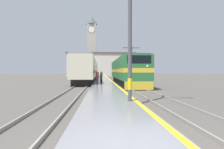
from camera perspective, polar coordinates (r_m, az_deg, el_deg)
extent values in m
plane|color=#514C47|center=(33.76, -2.99, -2.13)|extent=(200.00, 200.00, 0.00)
cube|color=slate|center=(28.76, -2.83, -2.38)|extent=(2.97, 140.00, 0.29)
cube|color=yellow|center=(28.81, -0.17, -2.08)|extent=(0.20, 140.00, 0.00)
cube|color=#514C47|center=(29.00, 3.41, -2.62)|extent=(2.84, 140.00, 0.02)
cube|color=gray|center=(28.91, 2.00, -2.47)|extent=(0.07, 140.00, 0.14)
cube|color=gray|center=(29.09, 4.81, -2.45)|extent=(0.07, 140.00, 0.14)
cube|color=#514C47|center=(28.85, -8.42, -2.65)|extent=(2.83, 140.00, 0.02)
cube|color=gray|center=(28.91, -9.84, -2.49)|extent=(0.07, 140.00, 0.14)
cube|color=gray|center=(28.80, -6.99, -2.49)|extent=(0.07, 140.00, 0.14)
cube|color=black|center=(25.27, 4.50, -2.16)|extent=(2.46, 15.95, 0.90)
cube|color=#286B38|center=(25.23, 4.51, 1.85)|extent=(2.90, 17.34, 2.63)
cube|color=gold|center=(25.23, 4.51, 1.25)|extent=(2.92, 17.36, 0.44)
cube|color=gold|center=(16.90, 8.76, -3.59)|extent=(2.75, 0.30, 0.81)
cube|color=black|center=(16.80, 8.85, 4.88)|extent=(2.32, 0.12, 0.80)
sphere|color=white|center=(16.57, 6.18, 2.74)|extent=(0.20, 0.20, 0.20)
sphere|color=white|center=(16.92, 11.51, 2.69)|extent=(0.20, 0.20, 0.20)
cube|color=#4C4C51|center=(25.29, 4.51, 4.97)|extent=(2.61, 16.47, 0.12)
cylinder|color=#333333|center=(20.73, 6.43, 7.39)|extent=(0.06, 0.63, 1.03)
cylinder|color=#333333|center=(21.42, 6.09, 7.19)|extent=(0.06, 0.63, 1.03)
cube|color=#262626|center=(21.14, 6.26, 8.64)|extent=(2.03, 0.08, 0.06)
cube|color=black|center=(41.03, -7.09, -0.95)|extent=(2.46, 40.12, 0.90)
cube|color=beige|center=(41.01, -7.09, 1.77)|extent=(2.90, 41.79, 2.99)
cube|color=black|center=(41.02, -7.10, 2.61)|extent=(2.92, 40.95, 0.64)
cube|color=maroon|center=(41.00, -7.09, 0.94)|extent=(2.92, 40.95, 0.36)
cube|color=gray|center=(41.06, -7.10, 4.00)|extent=(2.67, 41.79, 0.20)
cylinder|color=#4C4C51|center=(9.53, 5.88, 15.94)|extent=(0.21, 0.21, 8.03)
cylinder|color=yellow|center=(9.23, 5.84, -3.08)|extent=(0.23, 0.23, 0.60)
cylinder|color=#23232D|center=(20.64, -4.80, -2.21)|extent=(0.26, 0.26, 0.80)
cylinder|color=maroon|center=(20.62, -4.81, -0.19)|extent=(0.34, 0.34, 0.66)
sphere|color=tan|center=(20.61, -4.81, 1.03)|extent=(0.22, 0.22, 0.22)
cylinder|color=#23232D|center=(23.73, -3.52, -1.81)|extent=(0.26, 0.26, 0.78)
cylinder|color=#234C33|center=(23.71, -3.52, -0.08)|extent=(0.34, 0.34, 0.65)
sphere|color=tan|center=(23.71, -3.52, 0.96)|extent=(0.21, 0.21, 0.21)
cube|color=#ADA393|center=(80.32, -6.64, 7.96)|extent=(4.03, 4.03, 23.13)
cylinder|color=black|center=(79.87, -6.72, 14.38)|extent=(3.12, 0.06, 3.12)
cylinder|color=white|center=(79.84, -6.72, 14.38)|extent=(2.82, 0.10, 2.82)
cone|color=#47514C|center=(83.01, -6.66, 17.16)|extent=(5.03, 5.03, 3.62)
cube|color=beige|center=(69.63, -3.58, 3.06)|extent=(25.85, 7.14, 8.67)
cube|color=#564C47|center=(69.94, -3.59, 6.82)|extent=(26.45, 7.74, 0.50)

